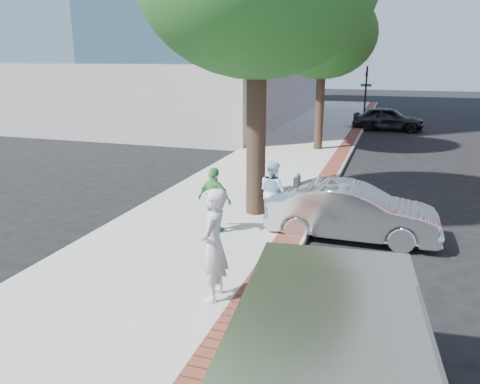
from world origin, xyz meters
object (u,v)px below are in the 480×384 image
at_px(person_officer, 273,191).
at_px(bg_car, 388,119).
at_px(parking_meter, 297,190).
at_px(sedan_silver, 352,212).
at_px(person_green, 215,200).
at_px(person_gray, 213,245).

bearing_deg(person_officer, bg_car, -59.90).
relative_size(parking_meter, sedan_silver, 0.36).
bearing_deg(person_officer, parking_meter, 179.21).
relative_size(person_officer, sedan_silver, 0.39).
height_order(person_officer, person_green, person_green).
bearing_deg(person_green, parking_meter, -146.09).
height_order(parking_meter, person_officer, person_officer).
xyz_separation_m(person_officer, sedan_silver, (2.06, -0.21, -0.28)).
bearing_deg(person_green, sedan_silver, -147.32).
bearing_deg(person_green, bg_car, -85.11).
xyz_separation_m(parking_meter, sedan_silver, (1.31, 0.37, -0.53)).
bearing_deg(person_officer, person_gray, 128.23).
xyz_separation_m(person_gray, sedan_silver, (2.00, 4.13, -0.49)).
relative_size(person_gray, person_green, 1.25).
bearing_deg(person_gray, parking_meter, 166.51).
xyz_separation_m(parking_meter, person_green, (-1.88, -0.64, -0.24)).
height_order(person_green, bg_car, person_green).
xyz_separation_m(sedan_silver, bg_car, (0.39, 18.98, 0.04)).
xyz_separation_m(person_officer, bg_car, (2.44, 18.76, -0.23)).
xyz_separation_m(person_green, bg_car, (3.58, 19.99, -0.24)).
height_order(person_officer, bg_car, person_officer).
distance_m(person_gray, person_officer, 4.35).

